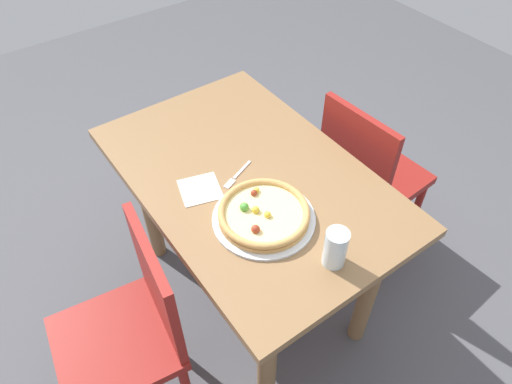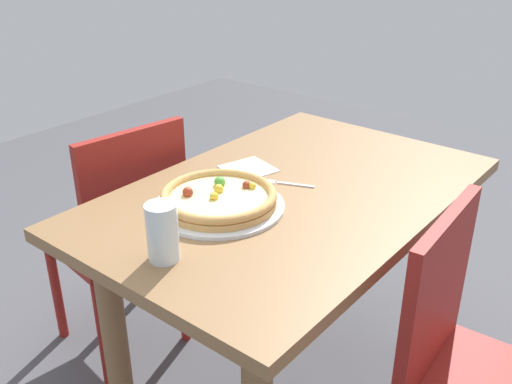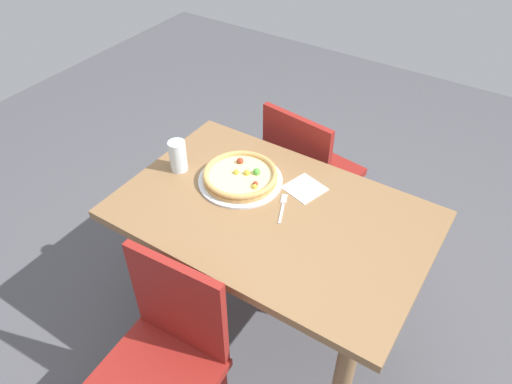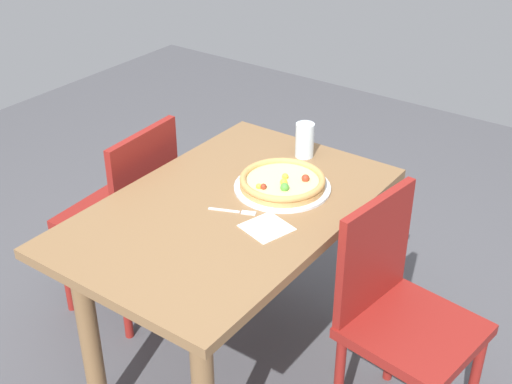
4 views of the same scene
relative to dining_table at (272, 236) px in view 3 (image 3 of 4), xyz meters
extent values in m
plane|color=#4C4C51|center=(0.00, 0.00, -0.64)|extent=(6.00, 6.00, 0.00)
cube|color=olive|center=(0.00, 0.00, 0.12)|extent=(1.19, 0.77, 0.04)
cylinder|color=olive|center=(-0.47, -0.25, -0.27)|extent=(0.07, 0.07, 0.74)
cylinder|color=olive|center=(0.47, -0.25, -0.27)|extent=(0.07, 0.07, 0.74)
cylinder|color=olive|center=(-0.47, 0.25, -0.27)|extent=(0.07, 0.07, 0.74)
cylinder|color=olive|center=(0.47, 0.25, -0.27)|extent=(0.07, 0.07, 0.74)
cylinder|color=maroon|center=(-0.25, -0.51, -0.42)|extent=(0.04, 0.04, 0.43)
cube|color=maroon|center=(-0.07, -0.66, -0.19)|extent=(0.42, 0.42, 0.04)
cube|color=maroon|center=(-0.08, -0.48, 0.04)|extent=(0.38, 0.05, 0.42)
cylinder|color=maroon|center=(-0.29, 0.86, -0.42)|extent=(0.04, 0.04, 0.43)
cylinder|color=maroon|center=(0.05, 0.81, -0.42)|extent=(0.04, 0.04, 0.43)
cylinder|color=maroon|center=(-0.33, 0.52, -0.42)|extent=(0.04, 0.04, 0.43)
cylinder|color=maroon|center=(0.00, 0.47, -0.42)|extent=(0.04, 0.04, 0.43)
cube|color=maroon|center=(-0.14, 0.66, -0.19)|extent=(0.45, 0.45, 0.04)
cube|color=maroon|center=(-0.17, 0.48, 0.04)|extent=(0.38, 0.08, 0.42)
cylinder|color=silver|center=(-0.21, 0.08, 0.14)|extent=(0.35, 0.35, 0.01)
cylinder|color=tan|center=(-0.21, 0.08, 0.16)|extent=(0.31, 0.31, 0.02)
cylinder|color=beige|center=(-0.21, 0.08, 0.17)|extent=(0.27, 0.27, 0.01)
torus|color=tan|center=(-0.21, 0.08, 0.18)|extent=(0.31, 0.31, 0.02)
sphere|color=gold|center=(-0.19, 0.10, 0.18)|extent=(0.03, 0.03, 0.03)
sphere|color=maroon|center=(-0.12, 0.06, 0.18)|extent=(0.02, 0.02, 0.02)
sphere|color=gold|center=(-0.23, 0.08, 0.18)|extent=(0.02, 0.02, 0.02)
sphere|color=maroon|center=(-0.25, 0.15, 0.18)|extent=(0.03, 0.03, 0.03)
sphere|color=#4C9E38|center=(-0.16, 0.13, 0.18)|extent=(0.03, 0.03, 0.03)
sphere|color=gold|center=(-0.11, 0.05, 0.18)|extent=(0.02, 0.02, 0.02)
cube|color=silver|center=(0.03, 0.01, 0.14)|extent=(0.05, 0.11, 0.00)
cube|color=silver|center=(0.00, 0.09, 0.14)|extent=(0.04, 0.05, 0.00)
cylinder|color=silver|center=(-0.47, 0.01, 0.21)|extent=(0.07, 0.07, 0.14)
cube|color=white|center=(0.04, 0.19, 0.14)|extent=(0.17, 0.17, 0.00)
camera|label=1|loc=(-1.03, 0.70, 1.34)|focal=32.93mm
camera|label=2|loc=(-1.21, -0.85, 0.84)|focal=40.62mm
camera|label=3|loc=(0.68, -1.18, 1.41)|focal=34.02mm
camera|label=4|loc=(1.58, 1.25, 1.36)|focal=47.93mm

